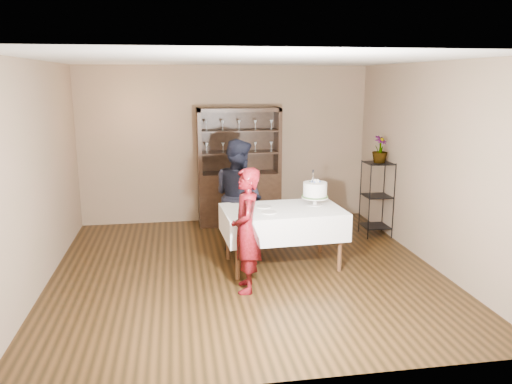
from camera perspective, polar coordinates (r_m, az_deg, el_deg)
floor at (r=6.67m, az=-1.12°, el=-8.97°), size 5.00×5.00×0.00m
ceiling at (r=6.19m, az=-1.23°, el=14.90°), size 5.00×5.00×0.00m
back_wall at (r=8.75m, az=-3.49°, el=5.41°), size 5.00×0.02×2.70m
wall_left at (r=6.44m, az=-23.77°, el=1.66°), size 0.02×5.00×2.70m
wall_right at (r=7.08m, az=19.31°, el=2.96°), size 0.02×5.00×2.70m
china_hutch at (r=8.64m, az=-1.94°, el=0.73°), size 1.40×0.48×2.00m
plant_etagere at (r=8.18m, az=13.64°, el=-0.42°), size 0.42×0.42×1.20m
cake_table at (r=6.68m, az=3.03°, el=-3.45°), size 1.63×1.05×0.79m
woman at (r=5.85m, az=-1.12°, el=-4.42°), size 0.40×0.57×1.49m
man at (r=7.21m, az=-2.03°, el=-0.42°), size 0.96×1.01×1.65m
cake at (r=6.81m, az=6.76°, el=0.13°), size 0.36×0.36×0.50m
plate_near at (r=6.42m, az=1.47°, el=-2.33°), size 0.27×0.27×0.01m
plate_far at (r=6.70m, az=0.91°, el=-1.69°), size 0.25×0.25×0.01m
potted_plant at (r=8.04m, az=13.99°, el=4.75°), size 0.33×0.33×0.42m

